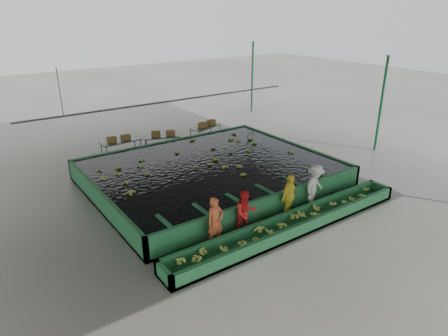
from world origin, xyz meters
TOP-DOWN VIEW (x-y plane):
  - ground at (0.00, 0.00)m, footprint 80.00×80.00m
  - shed_roof at (0.00, 0.00)m, footprint 20.00×22.00m
  - shed_posts at (0.00, 0.00)m, footprint 20.00×22.00m
  - flotation_tank at (0.00, 1.50)m, footprint 10.00×8.00m
  - tank_water at (0.00, 1.50)m, footprint 9.70×7.70m
  - sorting_trough at (0.00, -3.60)m, footprint 10.00×1.00m
  - cableway_rail at (0.00, 5.00)m, footprint 0.08×0.08m
  - rail_hanger_left at (-5.00, 5.00)m, footprint 0.04×0.04m
  - rail_hanger_right at (5.00, 5.00)m, footprint 0.04×0.04m
  - worker_a at (-2.66, -2.80)m, footprint 0.64×0.44m
  - worker_b at (-1.44, -2.80)m, footprint 0.90×0.77m
  - worker_c at (0.57, -2.80)m, footprint 1.07×0.70m
  - worker_d at (1.90, -2.80)m, footprint 1.29×0.98m
  - packing_table_left at (-2.03, 6.75)m, footprint 2.06×0.89m
  - packing_table_mid at (0.12, 6.47)m, footprint 2.00×1.28m
  - packing_table_right at (2.97, 6.56)m, footprint 2.11×1.33m
  - box_stack_left at (-2.13, 6.73)m, footprint 1.20×0.41m
  - box_stack_mid at (0.22, 6.43)m, footprint 1.27×0.82m
  - box_stack_right at (3.08, 6.58)m, footprint 1.26×0.66m
  - floating_bananas at (0.00, 2.30)m, footprint 9.06×6.17m
  - trough_bananas at (0.00, -3.60)m, footprint 9.63×0.64m

SIDE VIEW (x-z plane):
  - ground at x=0.00m, z-range 0.00..0.00m
  - sorting_trough at x=0.00m, z-range 0.00..0.50m
  - trough_bananas at x=0.00m, z-range 0.34..0.46m
  - packing_table_mid at x=0.12m, z-range 0.00..0.84m
  - packing_table_right at x=2.97m, z-range 0.00..0.89m
  - flotation_tank at x=0.00m, z-range 0.00..0.90m
  - packing_table_left at x=-2.03m, z-range 0.00..0.93m
  - worker_b at x=-1.44m, z-range 0.00..1.59m
  - worker_c at x=0.57m, z-range 0.00..1.68m
  - worker_a at x=-2.66m, z-range 0.00..1.69m
  - box_stack_mid at x=0.22m, z-range 0.71..0.98m
  - tank_water at x=0.00m, z-range 0.85..0.85m
  - floating_bananas at x=0.00m, z-range 0.79..0.91m
  - worker_d at x=1.90m, z-range 0.00..1.76m
  - box_stack_right at x=3.08m, z-range 0.77..1.03m
  - box_stack_left at x=-2.13m, z-range 0.80..1.05m
  - shed_posts at x=0.00m, z-range 0.00..5.00m
  - cableway_rail at x=0.00m, z-range -4.00..10.00m
  - rail_hanger_left at x=-5.00m, z-range 3.00..5.00m
  - rail_hanger_right at x=5.00m, z-range 3.00..5.00m
  - shed_roof at x=0.00m, z-range 4.98..5.02m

